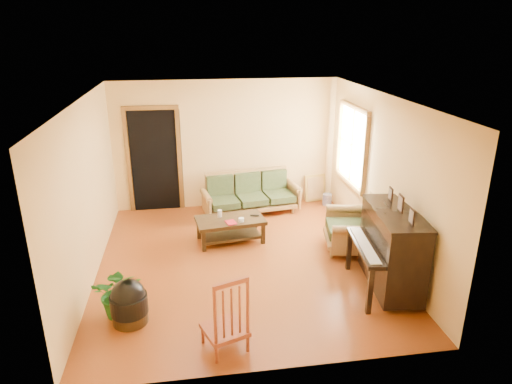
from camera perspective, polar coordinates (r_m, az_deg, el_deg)
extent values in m
plane|color=#692C0D|center=(7.43, -1.73, -8.62)|extent=(5.00, 5.00, 0.00)
cube|color=black|center=(9.33, -12.60, 3.78)|extent=(1.08, 0.16, 2.05)
cube|color=white|center=(8.58, 11.94, 5.70)|extent=(0.12, 1.36, 1.46)
cube|color=olive|center=(9.11, -0.59, -0.22)|extent=(2.01, 1.09, 0.82)
cube|color=black|center=(8.00, -3.22, -4.75)|extent=(1.24, 0.78, 0.42)
cube|color=olive|center=(7.76, 11.69, -3.90)|extent=(1.05, 1.09, 0.94)
cube|color=black|center=(6.70, 16.63, -7.10)|extent=(0.95, 1.45, 1.21)
cylinder|color=black|center=(6.16, -15.55, -13.66)|extent=(0.52, 0.52, 0.45)
cube|color=maroon|center=(5.40, -3.99, -14.64)|extent=(0.61, 0.64, 0.99)
cube|color=#B4933C|center=(9.83, 7.41, 0.54)|extent=(0.47, 0.17, 0.61)
cylinder|color=#33429B|center=(9.73, 8.87, -0.92)|extent=(0.24, 0.24, 0.24)
imported|color=#1B5F1B|center=(6.26, -16.75, -11.86)|extent=(0.63, 0.55, 0.69)
imported|color=#A61622|center=(7.72, -3.72, -3.93)|extent=(0.21, 0.25, 0.02)
cylinder|color=silver|center=(7.98, -4.56, -2.68)|extent=(0.09, 0.09, 0.13)
cylinder|color=white|center=(7.78, -1.86, -3.50)|extent=(0.11, 0.11, 0.06)
cube|color=black|center=(8.02, -0.16, -2.94)|extent=(0.16, 0.07, 0.02)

